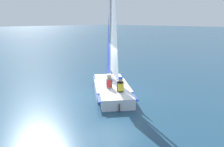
{
  "coord_description": "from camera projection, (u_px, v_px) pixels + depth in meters",
  "views": [
    {
      "loc": [
        7.21,
        -7.81,
        3.68
      ],
      "look_at": [
        0.0,
        0.0,
        1.08
      ],
      "focal_mm": 35.0,
      "sensor_mm": 36.0,
      "label": 1
    }
  ],
  "objects": [
    {
      "name": "sailboat_main",
      "position": [
        112.0,
        80.0,
        10.97
      ],
      "size": [
        4.38,
        4.05,
        5.95
      ],
      "rotation": [
        0.0,
        0.0,
        2.45
      ],
      "color": "silver",
      "rests_on": "ground_plane"
    },
    {
      "name": "ground_plane",
      "position": [
        112.0,
        94.0,
        11.2
      ],
      "size": [
        260.0,
        260.0,
        0.0
      ],
      "primitive_type": "plane",
      "color": "navy"
    },
    {
      "name": "sailor_helm",
      "position": [
        109.0,
        85.0,
        10.59
      ],
      "size": [
        0.43,
        0.42,
        1.16
      ],
      "rotation": [
        0.0,
        0.0,
        2.45
      ],
      "color": "black",
      "rests_on": "ground_plane"
    },
    {
      "name": "sailor_crew",
      "position": [
        120.0,
        88.0,
        10.02
      ],
      "size": [
        0.43,
        0.42,
        1.16
      ],
      "rotation": [
        0.0,
        0.0,
        2.45
      ],
      "color": "black",
      "rests_on": "ground_plane"
    }
  ]
}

